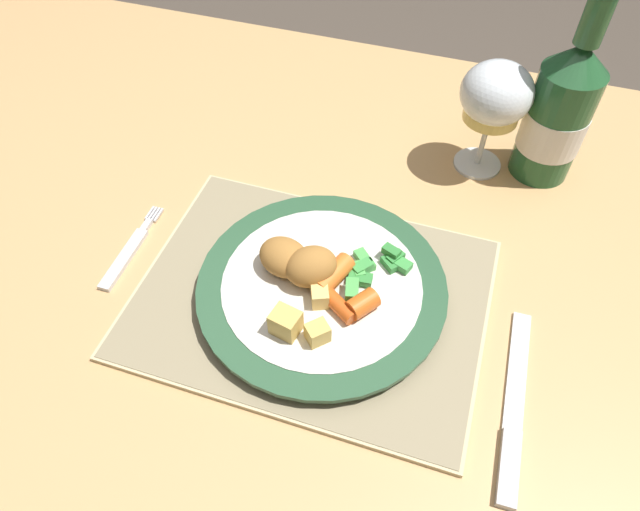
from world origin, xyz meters
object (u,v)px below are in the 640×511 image
at_px(fork, 128,252).
at_px(wine_glass, 495,98).
at_px(dinner_plate, 322,288).
at_px(table_knife, 513,418).
at_px(bottle, 559,112).
at_px(dining_table, 313,268).

relative_size(fork, wine_glass, 0.88).
height_order(dinner_plate, table_knife, dinner_plate).
bearing_deg(bottle, dining_table, -143.78).
bearing_deg(bottle, wine_glass, -168.28).
bearing_deg(wine_glass, fork, -142.21).
distance_m(dining_table, bottle, 0.36).
relative_size(dinner_plate, table_knife, 1.30).
height_order(dinner_plate, wine_glass, wine_glass).
height_order(dining_table, dinner_plate, dinner_plate).
height_order(dinner_plate, bottle, bottle).
bearing_deg(table_knife, wine_glass, 103.44).
xyz_separation_m(fork, table_knife, (0.44, -0.07, 0.00)).
relative_size(fork, bottle, 0.51).
bearing_deg(bottle, table_knife, -89.07).
bearing_deg(dining_table, table_knife, -34.84).
bearing_deg(dinner_plate, dining_table, 113.60).
bearing_deg(dinner_plate, wine_glass, 64.28).
distance_m(dinner_plate, fork, 0.23).
bearing_deg(fork, dinner_plate, 2.70).
relative_size(dinner_plate, bottle, 1.03).
distance_m(fork, bottle, 0.54).
distance_m(dining_table, table_knife, 0.33).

